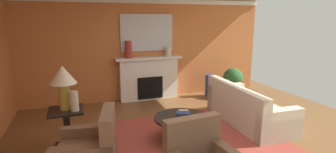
{
  "coord_description": "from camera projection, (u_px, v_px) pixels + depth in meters",
  "views": [
    {
      "loc": [
        -1.82,
        -4.1,
        2.2
      ],
      "look_at": [
        0.01,
        1.0,
        1.0
      ],
      "focal_mm": 28.12,
      "sensor_mm": 36.0,
      "label": 1
    }
  ],
  "objects": [
    {
      "name": "sofa",
      "position": [
        246.0,
        110.0,
        5.6
      ],
      "size": [
        0.98,
        2.13,
        0.85
      ],
      "color": "beige",
      "rests_on": "ground_plane"
    },
    {
      "name": "vase_tall_corner",
      "position": [
        209.0,
        85.0,
        7.56
      ],
      "size": [
        0.25,
        0.25,
        0.63
      ],
      "primitive_type": "cylinder",
      "color": "navy",
      "rests_on": "ground_plane"
    },
    {
      "name": "ground_plane",
      "position": [
        186.0,
        141.0,
        4.84
      ],
      "size": [
        8.39,
        8.39,
        0.0
      ],
      "primitive_type": "plane",
      "color": "brown"
    },
    {
      "name": "vase_mantel_right",
      "position": [
        168.0,
        51.0,
        7.2
      ],
      "size": [
        0.16,
        0.16,
        0.25
      ],
      "primitive_type": "cylinder",
      "color": "beige",
      "rests_on": "fireplace"
    },
    {
      "name": "side_table",
      "position": [
        67.0,
        126.0,
        4.48
      ],
      "size": [
        0.56,
        0.56,
        0.7
      ],
      "color": "black",
      "rests_on": "ground_plane"
    },
    {
      "name": "book_art_folio",
      "position": [
        183.0,
        114.0,
        4.73
      ],
      "size": [
        0.28,
        0.23,
        0.06
      ],
      "primitive_type": "cube",
      "rotation": [
        0.0,
        0.0,
        -0.33
      ],
      "color": "navy",
      "rests_on": "coffee_table"
    },
    {
      "name": "book_red_cover",
      "position": [
        184.0,
        112.0,
        4.97
      ],
      "size": [
        0.23,
        0.23,
        0.04
      ],
      "primitive_type": "cube",
      "rotation": [
        0.0,
        0.0,
        -0.25
      ],
      "color": "tan",
      "rests_on": "coffee_table"
    },
    {
      "name": "fireplace",
      "position": [
        149.0,
        79.0,
        7.22
      ],
      "size": [
        1.8,
        0.35,
        1.19
      ],
      "color": "white",
      "rests_on": "ground_plane"
    },
    {
      "name": "crown_moulding",
      "position": [
        144.0,
        1.0,
        6.87
      ],
      "size": [
        7.05,
        0.08,
        0.12
      ],
      "primitive_type": "cube",
      "color": "white"
    },
    {
      "name": "table_lamp",
      "position": [
        63.0,
        79.0,
        4.3
      ],
      "size": [
        0.44,
        0.44,
        0.75
      ],
      "color": "#B28E38",
      "rests_on": "side_table"
    },
    {
      "name": "area_rug",
      "position": [
        181.0,
        140.0,
        4.86
      ],
      "size": [
        3.63,
        2.61,
        0.01
      ],
      "primitive_type": "cube",
      "color": "#993D33",
      "rests_on": "ground_plane"
    },
    {
      "name": "wall_fireplace",
      "position": [
        144.0,
        50.0,
        7.22
      ],
      "size": [
        7.05,
        0.12,
        2.73
      ],
      "primitive_type": "cube",
      "color": "#CC723D",
      "rests_on": "ground_plane"
    },
    {
      "name": "coffee_table",
      "position": [
        181.0,
        123.0,
        4.79
      ],
      "size": [
        1.0,
        1.0,
        0.45
      ],
      "color": "black",
      "rests_on": "ground_plane"
    },
    {
      "name": "mantel_mirror",
      "position": [
        147.0,
        33.0,
        7.06
      ],
      "size": [
        1.44,
        0.04,
        0.97
      ],
      "primitive_type": "cube",
      "color": "silver"
    },
    {
      "name": "potted_plant",
      "position": [
        233.0,
        80.0,
        7.47
      ],
      "size": [
        0.56,
        0.56,
        0.83
      ],
      "color": "#A8754C",
      "rests_on": "ground_plane"
    },
    {
      "name": "vase_mantel_left",
      "position": [
        128.0,
        50.0,
        6.81
      ],
      "size": [
        0.17,
        0.17,
        0.45
      ],
      "primitive_type": "cylinder",
      "color": "#9E3328",
      "rests_on": "fireplace"
    },
    {
      "name": "vase_on_side_table",
      "position": [
        74.0,
        101.0,
        4.32
      ],
      "size": [
        0.13,
        0.13,
        0.33
      ],
      "primitive_type": "cylinder",
      "color": "beige",
      "rests_on": "side_table"
    }
  ]
}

